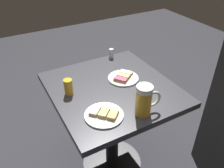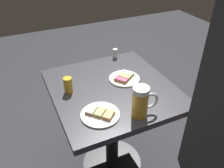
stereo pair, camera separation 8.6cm
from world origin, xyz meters
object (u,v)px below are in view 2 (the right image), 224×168
object	(u,v)px
beer_glass_small	(68,85)
beer_mug	(141,102)
plate_far	(124,78)
salt_shaker	(115,53)
plate_near	(100,114)

from	to	relation	value
beer_glass_small	beer_mug	bearing A→B (deg)	128.47
plate_far	beer_glass_small	bearing A→B (deg)	-2.33
plate_far	salt_shaker	distance (m)	0.30
beer_mug	plate_near	bearing A→B (deg)	-23.23
salt_shaker	plate_near	bearing A→B (deg)	57.73
plate_near	plate_far	xyz separation A→B (m)	(-0.27, -0.25, 0.00)
plate_near	salt_shaker	world-z (taller)	salt_shaker
plate_near	beer_mug	bearing A→B (deg)	156.77
beer_mug	beer_glass_small	distance (m)	0.44
plate_near	beer_mug	size ratio (longest dim) A/B	1.18
plate_near	beer_mug	xyz separation A→B (m)	(-0.19, 0.08, 0.07)
beer_glass_small	salt_shaker	world-z (taller)	beer_glass_small
beer_mug	beer_glass_small	bearing A→B (deg)	-51.53
plate_far	beer_mug	size ratio (longest dim) A/B	1.14
plate_far	salt_shaker	bearing A→B (deg)	-104.33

